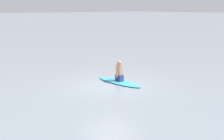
# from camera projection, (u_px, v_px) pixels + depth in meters

# --- Properties ---
(ground_plane) EXTENTS (400.00, 400.00, 0.00)m
(ground_plane) POSITION_uv_depth(u_px,v_px,m) (111.00, 85.00, 14.86)
(ground_plane) COLOR gray
(surfboard) EXTENTS (0.78, 2.83, 0.09)m
(surfboard) POSITION_uv_depth(u_px,v_px,m) (119.00, 82.00, 15.32)
(surfboard) COLOR #339EC6
(surfboard) RESTS_ON ground
(person_paddler) EXTENTS (0.43, 0.33, 1.00)m
(person_paddler) POSITION_uv_depth(u_px,v_px,m) (119.00, 72.00, 15.23)
(person_paddler) COLOR navy
(person_paddler) RESTS_ON surfboard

